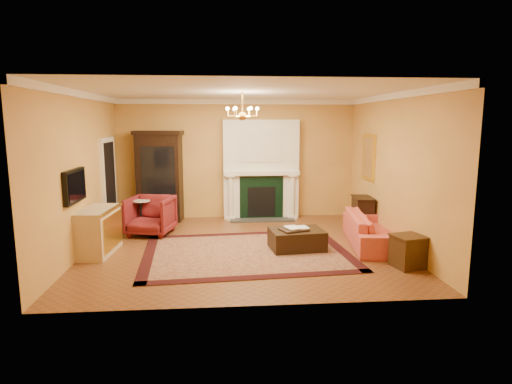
{
  "coord_description": "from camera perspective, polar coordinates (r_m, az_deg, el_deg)",
  "views": [
    {
      "loc": [
        -0.43,
        -8.15,
        2.44
      ],
      "look_at": [
        0.28,
        0.3,
        1.05
      ],
      "focal_mm": 30.0,
      "sensor_mm": 36.0,
      "label": 1
    }
  ],
  "objects": [
    {
      "name": "leather_ottoman",
      "position": [
        8.35,
        5.46,
        -6.27
      ],
      "size": [
        1.08,
        0.84,
        0.38
      ],
      "primitive_type": "cube",
      "rotation": [
        0.0,
        0.0,
        0.11
      ],
      "color": "black",
      "rests_on": "oriental_rug"
    },
    {
      "name": "gilt_mirror",
      "position": [
        10.17,
        14.76,
        4.54
      ],
      "size": [
        0.06,
        0.76,
        1.05
      ],
      "color": "yellow",
      "rests_on": "wall_right"
    },
    {
      "name": "fireplace",
      "position": [
        10.85,
        0.66,
        2.71
      ],
      "size": [
        1.9,
        0.7,
        2.5
      ],
      "color": "white",
      "rests_on": "wall_back"
    },
    {
      "name": "commode",
      "position": [
        8.55,
        -20.35,
        -4.92
      ],
      "size": [
        0.63,
        1.18,
        0.85
      ],
      "primitive_type": "cube",
      "rotation": [
        0.0,
        0.0,
        -0.08
      ],
      "color": "tan",
      "rests_on": "floor"
    },
    {
      "name": "crown_molding",
      "position": [
        9.13,
        -2.16,
        12.43
      ],
      "size": [
        6.0,
        5.5,
        0.12
      ],
      "color": "white",
      "rests_on": "ceiling"
    },
    {
      "name": "book_a",
      "position": [
        8.15,
        4.22,
        -3.87
      ],
      "size": [
        0.24,
        0.1,
        0.32
      ],
      "primitive_type": "imported",
      "rotation": [
        0.0,
        0.0,
        0.31
      ],
      "color": "gray",
      "rests_on": "ottoman_tray"
    },
    {
      "name": "wingback_armchair",
      "position": [
        9.61,
        -13.88,
        -2.83
      ],
      "size": [
        1.07,
        1.03,
        0.93
      ],
      "primitive_type": "imported",
      "rotation": [
        0.0,
        0.0,
        -0.22
      ],
      "color": "maroon",
      "rests_on": "floor"
    },
    {
      "name": "wall_back",
      "position": [
        10.96,
        -2.56,
        4.38
      ],
      "size": [
        6.0,
        0.02,
        3.0
      ],
      "primitive_type": "cube",
      "color": "gold",
      "rests_on": "floor"
    },
    {
      "name": "floor",
      "position": [
        8.53,
        -1.74,
        -7.4
      ],
      "size": [
        6.0,
        5.5,
        0.02
      ],
      "primitive_type": "cube",
      "color": "brown",
      "rests_on": "ground"
    },
    {
      "name": "doorway",
      "position": [
        10.27,
        -19.0,
        0.99
      ],
      "size": [
        0.08,
        1.05,
        2.1
      ],
      "color": "silver",
      "rests_on": "wall_left"
    },
    {
      "name": "ceiling",
      "position": [
        8.19,
        -1.84,
        13.29
      ],
      "size": [
        6.0,
        5.5,
        0.02
      ],
      "primitive_type": "cube",
      "color": "silver",
      "rests_on": "wall_back"
    },
    {
      "name": "console_table",
      "position": [
        10.02,
        14.0,
        -2.9
      ],
      "size": [
        0.45,
        0.7,
        0.74
      ],
      "primitive_type": "cube",
      "rotation": [
        0.0,
        0.0,
        -0.1
      ],
      "color": "black",
      "rests_on": "floor"
    },
    {
      "name": "pedestal_table",
      "position": [
        9.86,
        -15.08,
        -2.8
      ],
      "size": [
        0.41,
        0.41,
        0.74
      ],
      "color": "black",
      "rests_on": "floor"
    },
    {
      "name": "topiary_left",
      "position": [
        10.74,
        -2.85,
        4.1
      ],
      "size": [
        0.16,
        0.16,
        0.44
      ],
      "color": "gray",
      "rests_on": "fireplace"
    },
    {
      "name": "wall_right",
      "position": [
        8.9,
        17.97,
        2.78
      ],
      "size": [
        0.02,
        5.5,
        3.0
      ],
      "primitive_type": "cube",
      "color": "gold",
      "rests_on": "floor"
    },
    {
      "name": "ottoman_tray",
      "position": [
        8.23,
        5.07,
        -5.03
      ],
      "size": [
        0.59,
        0.52,
        0.03
      ],
      "primitive_type": "cube",
      "rotation": [
        0.0,
        0.0,
        0.34
      ],
      "color": "black",
      "rests_on": "leather_ottoman"
    },
    {
      "name": "end_table",
      "position": [
        7.74,
        19.59,
        -7.57
      ],
      "size": [
        0.55,
        0.55,
        0.53
      ],
      "primitive_type": "cube",
      "rotation": [
        0.0,
        0.0,
        0.23
      ],
      "color": "#39210F",
      "rests_on": "floor"
    },
    {
      "name": "wall_front",
      "position": [
        5.49,
        -0.26,
        -0.56
      ],
      "size": [
        6.0,
        0.02,
        3.0
      ],
      "primitive_type": "cube",
      "color": "gold",
      "rests_on": "floor"
    },
    {
      "name": "china_cabinet",
      "position": [
        10.84,
        -12.72,
        1.8
      ],
      "size": [
        1.12,
        0.61,
        2.14
      ],
      "primitive_type": "cube",
      "rotation": [
        0.0,
        0.0,
        -0.12
      ],
      "color": "black",
      "rests_on": "floor"
    },
    {
      "name": "tv_panel",
      "position": [
        8.04,
        -23.01,
        0.76
      ],
      "size": [
        0.09,
        0.95,
        0.58
      ],
      "color": "black",
      "rests_on": "wall_left"
    },
    {
      "name": "chandelier",
      "position": [
        8.17,
        -1.83,
        10.47
      ],
      "size": [
        0.63,
        0.55,
        0.53
      ],
      "color": "gold",
      "rests_on": "ceiling"
    },
    {
      "name": "book_b",
      "position": [
        8.24,
        5.52,
        -3.88
      ],
      "size": [
        0.21,
        0.06,
        0.29
      ],
      "primitive_type": "imported",
      "rotation": [
        0.0,
        0.0,
        0.17
      ],
      "color": "gray",
      "rests_on": "ottoman_tray"
    },
    {
      "name": "wall_left",
      "position": [
        8.6,
        -22.25,
        2.33
      ],
      "size": [
        0.02,
        5.5,
        3.0
      ],
      "primitive_type": "cube",
      "color": "gold",
      "rests_on": "floor"
    },
    {
      "name": "coral_sofa",
      "position": [
        8.87,
        15.21,
        -4.19
      ],
      "size": [
        0.93,
        2.22,
        0.84
      ],
      "primitive_type": "imported",
      "rotation": [
        0.0,
        0.0,
        1.43
      ],
      "color": "#E65349",
      "rests_on": "floor"
    },
    {
      "name": "oriental_rug",
      "position": [
        8.16,
        -1.28,
        -8.05
      ],
      "size": [
        4.02,
        3.13,
        0.02
      ],
      "primitive_type": "cube",
      "rotation": [
        0.0,
        0.0,
        0.07
      ],
      "color": "#430E15",
      "rests_on": "floor"
    },
    {
      "name": "topiary_right",
      "position": [
        10.86,
        4.13,
        4.15
      ],
      "size": [
        0.16,
        0.16,
        0.43
      ],
      "color": "gray",
      "rests_on": "fireplace"
    }
  ]
}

